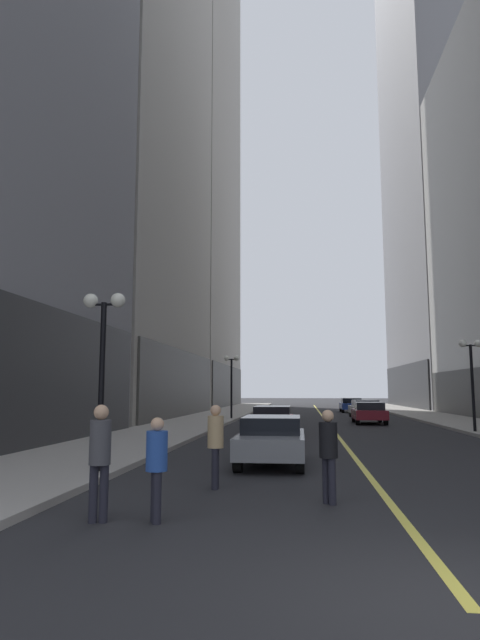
{
  "coord_description": "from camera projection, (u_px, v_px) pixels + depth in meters",
  "views": [
    {
      "loc": [
        -1.57,
        -5.51,
        2.05
      ],
      "look_at": [
        -5.67,
        30.27,
        6.74
      ],
      "focal_mm": 30.28,
      "sensor_mm": 36.0,
      "label": 1
    }
  ],
  "objects": [
    {
      "name": "ground_plane",
      "position": [
        324.0,
        418.0,
        39.47
      ],
      "size": [
        200.0,
        200.0,
        0.0
      ],
      "primitive_type": "plane",
      "color": "#262628"
    },
    {
      "name": "sidewalk_left",
      "position": [
        213.0,
        417.0,
        40.41
      ],
      "size": [
        4.5,
        78.0,
        0.15
      ],
      "primitive_type": "cube",
      "color": "#9E9991",
      "rests_on": "ground"
    },
    {
      "name": "sidewalk_right",
      "position": [
        441.0,
        418.0,
        38.55
      ],
      "size": [
        4.5,
        78.0,
        0.15
      ],
      "primitive_type": "cube",
      "color": "#9E9991",
      "rests_on": "ground"
    },
    {
      "name": "lane_centre_stripe",
      "position": [
        324.0,
        418.0,
        39.47
      ],
      "size": [
        0.16,
        70.0,
        0.01
      ],
      "primitive_type": "cube",
      "color": "#E5D64C",
      "rests_on": "ground"
    },
    {
      "name": "building_left_far",
      "position": [
        180.0,
        86.0,
        71.46
      ],
      "size": [
        13.36,
        26.0,
        84.35
      ],
      "color": "#A8A399",
      "rests_on": "ground"
    },
    {
      "name": "building_right_far",
      "position": [
        454.0,
        146.0,
        66.24
      ],
      "size": [
        14.07,
        26.0,
        63.77
      ],
      "color": "gray",
      "rests_on": "ground"
    },
    {
      "name": "car_grey",
      "position": [
        272.0,
        439.0,
        14.96
      ],
      "size": [
        1.8,
        4.07,
        1.32
      ],
      "color": "slate",
      "rests_on": "ground"
    },
    {
      "name": "car_red",
      "position": [
        273.0,
        419.0,
        24.7
      ],
      "size": [
        1.84,
        4.43,
        1.32
      ],
      "color": "#B21919",
      "rests_on": "ground"
    },
    {
      "name": "car_maroon",
      "position": [
        369.0,
        412.0,
        33.13
      ],
      "size": [
        1.94,
        4.21,
        1.32
      ],
      "color": "maroon",
      "rests_on": "ground"
    },
    {
      "name": "car_silver",
      "position": [
        365.0,
        408.0,
        40.03
      ],
      "size": [
        2.08,
        4.53,
        1.32
      ],
      "color": "#B7B7BC",
      "rests_on": "ground"
    },
    {
      "name": "car_blue",
      "position": [
        351.0,
        405.0,
        50.05
      ],
      "size": [
        1.94,
        4.36,
        1.32
      ],
      "color": "navy",
      "rests_on": "ground"
    },
    {
      "name": "pedestrian_in_blue_hoodie",
      "position": [
        157.0,
        461.0,
        8.51
      ],
      "size": [
        0.45,
        0.45,
        1.62
      ],
      "color": "black",
      "rests_on": "ground"
    },
    {
      "name": "pedestrian_in_tan_trench",
      "position": [
        215.0,
        440.0,
        11.38
      ],
      "size": [
        0.35,
        0.35,
        1.74
      ],
      "color": "black",
      "rests_on": "ground"
    },
    {
      "name": "pedestrian_in_black_coat",
      "position": [
        328.0,
        449.0,
        9.9
      ],
      "size": [
        0.48,
        0.48,
        1.69
      ],
      "color": "black",
      "rests_on": "ground"
    },
    {
      "name": "pedestrian_with_orange_bag",
      "position": [
        100.0,
        453.0,
        8.53
      ],
      "size": [
        0.41,
        0.41,
        1.82
      ],
      "color": "black",
      "rests_on": "ground"
    },
    {
      "name": "street_lamp_left_near",
      "position": [
        103.0,
        341.0,
        13.18
      ],
      "size": [
        1.06,
        0.36,
        4.43
      ],
      "color": "black",
      "rests_on": "ground"
    },
    {
      "name": "street_lamp_left_far",
      "position": [
        231.0,
        372.0,
        37.16
      ],
      "size": [
        1.06,
        0.36,
        4.43
      ],
      "color": "black",
      "rests_on": "ground"
    },
    {
      "name": "street_lamp_right_mid",
      "position": [
        471.0,
        364.0,
        25.46
      ],
      "size": [
        1.06,
        0.36,
        4.43
      ],
      "color": "black",
      "rests_on": "ground"
    }
  ]
}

